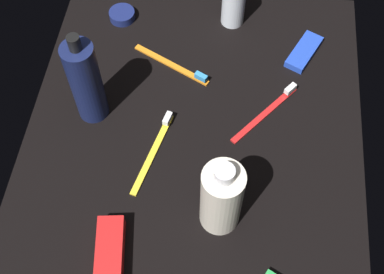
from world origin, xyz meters
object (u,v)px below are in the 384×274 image
toothbrush_yellow (155,148)px  toothbrush_red (268,110)px  deodorant_stick (234,3)px  toothbrush_orange (176,66)px  lotion_bottle (86,82)px  toothpaste_box_red (109,270)px  bodywash_bottle (221,198)px  snack_bar_blue (304,52)px  cream_tin_left (122,15)px

toothbrush_yellow → toothbrush_red: bearing=118.1°
deodorant_stick → toothbrush_orange: bearing=-36.0°
deodorant_stick → toothbrush_yellow: size_ratio=0.59×
lotion_bottle → toothpaste_box_red: (31.08, 9.56, -7.85)cm
bodywash_bottle → snack_bar_blue: bearing=159.6°
bodywash_bottle → toothpaste_box_red: bearing=-54.6°
toothbrush_red → toothbrush_orange: size_ratio=0.89×
cream_tin_left → deodorant_stick: bearing=94.9°
bodywash_bottle → toothbrush_red: (-23.01, 7.51, -7.37)cm
bodywash_bottle → toothpaste_box_red: size_ratio=1.00×
lotion_bottle → deodorant_stick: (-27.11, 24.95, -4.23)cm
lotion_bottle → toothbrush_yellow: bearing=61.6°
toothbrush_red → cream_tin_left: bearing=-122.5°
toothbrush_yellow → toothbrush_red: same height
deodorant_stick → toothbrush_red: bearing=21.1°
lotion_bottle → snack_bar_blue: (-19.42, 40.68, -8.70)cm
deodorant_stick → toothbrush_orange: 18.51cm
lotion_bottle → snack_bar_blue: 45.91cm
deodorant_stick → snack_bar_blue: 18.07cm
lotion_bottle → snack_bar_blue: size_ratio=2.04×
deodorant_stick → toothbrush_red: deodorant_stick is taller
toothpaste_box_red → toothbrush_yellow: bearing=163.1°
toothbrush_orange → snack_bar_blue: bearing=104.6°
lotion_bottle → toothpaste_box_red: size_ratio=1.21×
bodywash_bottle → toothbrush_yellow: 19.26cm
lotion_bottle → toothbrush_orange: bearing=131.1°
bodywash_bottle → toothbrush_yellow: (-11.95, -13.19, -7.37)cm
toothbrush_orange → toothbrush_red: bearing=66.0°
lotion_bottle → cream_tin_left: bearing=178.1°
deodorant_stick → toothbrush_orange: (14.51, -10.53, -4.61)cm
toothbrush_yellow → toothbrush_red: (-11.07, 20.70, 0.00)cm
bodywash_bottle → toothbrush_red: 25.30cm
toothbrush_yellow → toothbrush_red: 23.47cm
toothbrush_red → toothpaste_box_red: bearing=-34.8°
toothpaste_box_red → cream_tin_left: toothpaste_box_red is taller
bodywash_bottle → deodorant_stick: size_ratio=1.69×
toothbrush_red → cream_tin_left: (-21.10, -33.08, 0.33)cm
toothbrush_yellow → toothpaste_box_red: size_ratio=1.01×
toothbrush_yellow → toothpaste_box_red: bearing=-8.7°
toothbrush_yellow → snack_bar_blue: size_ratio=1.71×
toothbrush_orange → snack_bar_blue: 27.13cm
bodywash_bottle → snack_bar_blue: 41.71cm
snack_bar_blue → toothbrush_yellow: bearing=-20.2°
deodorant_stick → lotion_bottle: bearing=-42.6°
snack_bar_blue → cream_tin_left: bearing=-72.2°
toothpaste_box_red → bodywash_bottle: bearing=117.2°
deodorant_stick → toothbrush_red: (23.19, 8.95, -4.61)cm
toothbrush_orange → toothpaste_box_red: toothpaste_box_red is taller
toothbrush_red → snack_bar_blue: 16.92cm
bodywash_bottle → toothbrush_orange: 34.67cm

